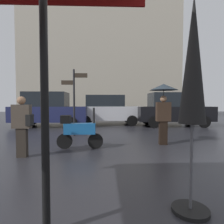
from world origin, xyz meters
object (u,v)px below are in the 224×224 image
object	(u,v)px
pedestrian_with_bag	(22,123)
parked_car_distant	(172,109)
street_signpost	(74,96)
parked_car_right	(108,110)
folded_patio_umbrella_near	(193,69)
pedestrian_with_umbrella	(163,99)
parked_scooter	(78,130)
parked_car_left	(49,110)

from	to	relation	value
pedestrian_with_bag	parked_car_distant	world-z (taller)	parked_car_distant
pedestrian_with_bag	street_signpost	bearing A→B (deg)	50.71
pedestrian_with_bag	street_signpost	xyz separation A→B (m)	(0.80, 3.11, 0.82)
parked_car_right	folded_patio_umbrella_near	bearing A→B (deg)	87.13
pedestrian_with_bag	street_signpost	world-z (taller)	street_signpost
pedestrian_with_umbrella	pedestrian_with_bag	distance (m)	4.27
parked_scooter	parked_car_distant	bearing A→B (deg)	53.11
pedestrian_with_umbrella	pedestrian_with_bag	world-z (taller)	pedestrian_with_umbrella
pedestrian_with_bag	parked_car_distant	distance (m)	8.96
folded_patio_umbrella_near	parked_car_right	distance (m)	9.98
pedestrian_with_bag	parked_scooter	distance (m)	1.57
parked_car_distant	street_signpost	distance (m)	6.39
parked_car_right	street_signpost	distance (m)	4.56
pedestrian_with_umbrella	parked_scooter	size ratio (longest dim) A/B	1.45
pedestrian_with_umbrella	parked_scooter	xyz separation A→B (m)	(-2.72, -0.48, -0.97)
pedestrian_with_bag	parked_car_right	bearing A→B (deg)	48.02
pedestrian_with_bag	parked_car_distant	size ratio (longest dim) A/B	0.35
parked_car_left	street_signpost	size ratio (longest dim) A/B	1.56
parked_scooter	parked_car_right	xyz separation A→B (m)	(0.97, 6.53, 0.41)
folded_patio_umbrella_near	parked_car_left	world-z (taller)	folded_patio_umbrella_near
parked_car_left	street_signpost	distance (m)	3.98
folded_patio_umbrella_near	pedestrian_with_bag	xyz separation A→B (m)	(-3.15, 2.54, -0.90)
pedestrian_with_umbrella	parked_car_distant	bearing A→B (deg)	121.88
folded_patio_umbrella_near	parked_car_left	distance (m)	10.05
parked_car_distant	street_signpost	xyz separation A→B (m)	(-5.40, -3.36, 0.68)
parked_car_right	parked_car_distant	bearing A→B (deg)	159.13
pedestrian_with_umbrella	parked_car_left	size ratio (longest dim) A/B	0.46
folded_patio_umbrella_near	parked_car_right	size ratio (longest dim) A/B	0.62
pedestrian_with_umbrella	parked_scooter	world-z (taller)	pedestrian_with_umbrella
parked_scooter	folded_patio_umbrella_near	bearing A→B (deg)	-56.96
parked_car_left	folded_patio_umbrella_near	bearing A→B (deg)	-52.47
parked_car_left	street_signpost	bearing A→B (deg)	-47.31
parked_car_left	parked_car_right	bearing A→B (deg)	26.01
pedestrian_with_bag	parked_car_right	distance (m)	7.71
parked_scooter	street_signpost	size ratio (longest dim) A/B	0.50
parked_car_left	parked_car_right	distance (m)	3.60
folded_patio_umbrella_near	parked_car_left	size ratio (longest dim) A/B	0.62
parked_car_right	parked_car_distant	distance (m)	4.04
pedestrian_with_umbrella	parked_car_left	world-z (taller)	parked_car_left
street_signpost	parked_car_left	bearing A→B (deg)	121.09
pedestrian_with_bag	parked_scooter	size ratio (longest dim) A/B	1.11
folded_patio_umbrella_near	pedestrian_with_bag	world-z (taller)	folded_patio_umbrella_near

